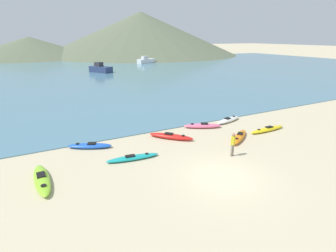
% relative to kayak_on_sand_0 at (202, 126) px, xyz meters
% --- Properties ---
extents(ground_plane, '(400.00, 400.00, 0.00)m').
position_rel_kayak_on_sand_0_xyz_m(ground_plane, '(-3.57, -6.95, -0.18)').
color(ground_plane, '#C6B793').
extents(bay_water, '(160.00, 70.00, 0.06)m').
position_rel_kayak_on_sand_0_xyz_m(bay_water, '(-3.57, 35.92, -0.15)').
color(bay_water, teal).
rests_on(bay_water, ground_plane).
extents(far_hill_left, '(43.70, 43.70, 6.86)m').
position_rel_kayak_on_sand_0_xyz_m(far_hill_left, '(-10.28, 88.17, 3.25)').
color(far_hill_left, '#5B664C').
rests_on(far_hill_left, ground_plane).
extents(far_hill_midleft, '(74.74, 74.74, 15.98)m').
position_rel_kayak_on_sand_0_xyz_m(far_hill_midleft, '(29.70, 85.46, 7.81)').
color(far_hill_midleft, '#5B664C').
rests_on(far_hill_midleft, ground_plane).
extents(kayak_on_sand_0, '(3.05, 1.97, 0.40)m').
position_rel_kayak_on_sand_0_xyz_m(kayak_on_sand_0, '(0.00, 0.00, 0.00)').
color(kayak_on_sand_0, '#E5668C').
rests_on(kayak_on_sand_0, ground_plane).
extents(kayak_on_sand_1, '(2.93, 2.32, 0.41)m').
position_rel_kayak_on_sand_0_xyz_m(kayak_on_sand_1, '(0.95, -3.26, 0.00)').
color(kayak_on_sand_1, orange).
rests_on(kayak_on_sand_1, ground_plane).
extents(kayak_on_sand_2, '(2.77, 2.85, 0.41)m').
position_rel_kayak_on_sand_0_xyz_m(kayak_on_sand_2, '(-3.37, -0.91, 0.00)').
color(kayak_on_sand_2, red).
rests_on(kayak_on_sand_2, ground_plane).
extents(kayak_on_sand_3, '(0.87, 3.53, 0.40)m').
position_rel_kayak_on_sand_0_xyz_m(kayak_on_sand_3, '(-12.00, -3.15, -0.00)').
color(kayak_on_sand_3, '#8CCC2D').
rests_on(kayak_on_sand_3, ground_plane).
extents(kayak_on_sand_4, '(3.23, 0.96, 0.30)m').
position_rel_kayak_on_sand_0_xyz_m(kayak_on_sand_4, '(-7.01, -2.82, -0.05)').
color(kayak_on_sand_4, teal).
rests_on(kayak_on_sand_4, ground_plane).
extents(kayak_on_sand_5, '(3.47, 0.67, 0.34)m').
position_rel_kayak_on_sand_0_xyz_m(kayak_on_sand_5, '(4.05, -2.99, -0.03)').
color(kayak_on_sand_5, yellow).
rests_on(kayak_on_sand_5, ground_plane).
extents(kayak_on_sand_6, '(2.90, 1.92, 0.36)m').
position_rel_kayak_on_sand_0_xyz_m(kayak_on_sand_6, '(-8.92, 0.14, -0.02)').
color(kayak_on_sand_6, blue).
rests_on(kayak_on_sand_6, ground_plane).
extents(kayak_on_sand_7, '(2.97, 1.40, 0.38)m').
position_rel_kayak_on_sand_0_xyz_m(kayak_on_sand_7, '(2.87, 0.26, -0.01)').
color(kayak_on_sand_7, white).
rests_on(kayak_on_sand_7, ground_plane).
extents(person_near_foreground, '(0.31, 0.24, 1.52)m').
position_rel_kayak_on_sand_0_xyz_m(person_near_foreground, '(-1.41, -5.19, 0.69)').
color(person_near_foreground, gray).
rests_on(person_near_foreground, ground_plane).
extents(moored_boat_1, '(5.14, 3.04, 1.87)m').
position_rel_kayak_on_sand_0_xyz_m(moored_boat_1, '(16.82, 50.91, 0.54)').
color(moored_boat_1, white).
rests_on(moored_boat_1, bay_water).
extents(moored_boat_3, '(4.16, 5.08, 2.00)m').
position_rel_kayak_on_sand_0_xyz_m(moored_boat_3, '(1.16, 37.63, 0.58)').
color(moored_boat_3, navy).
rests_on(moored_boat_3, bay_water).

